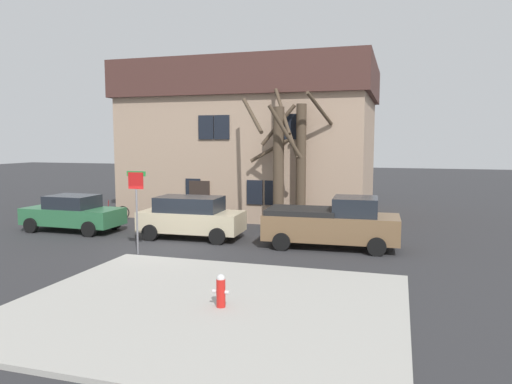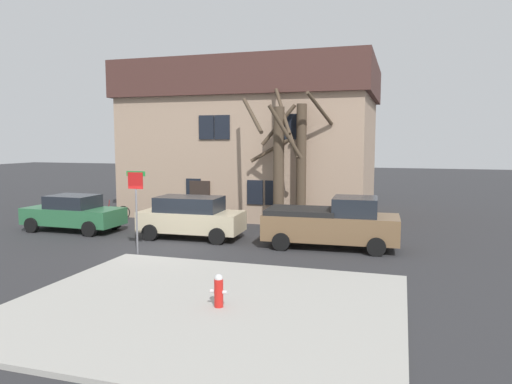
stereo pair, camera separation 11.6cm
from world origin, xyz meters
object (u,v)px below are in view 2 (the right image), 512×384
object	(u,v)px
tree_bare_near	(278,162)
pickup_truck_brown	(332,223)
building_main	(256,139)
bicycle_leaning	(113,213)
street_sign_pole	(136,197)
fire_hydrant	(219,290)
car_green_sedan	(73,213)
car_beige_wagon	(191,217)
tree_bare_mid	(300,160)

from	to	relation	value
tree_bare_near	pickup_truck_brown	distance (m)	4.59
building_main	bicycle_leaning	distance (m)	9.04
bicycle_leaning	street_sign_pole	bearing A→B (deg)	-50.41
building_main	fire_hydrant	bearing A→B (deg)	-75.85
pickup_truck_brown	car_green_sedan	bearing A→B (deg)	-179.81
fire_hydrant	street_sign_pole	size ratio (longest dim) A/B	0.27
pickup_truck_brown	street_sign_pole	distance (m)	7.46
car_beige_wagon	pickup_truck_brown	size ratio (longest dim) A/B	0.84
car_green_sedan	car_beige_wagon	size ratio (longest dim) A/B	1.03
tree_bare_mid	street_sign_pole	size ratio (longest dim) A/B	2.17
car_green_sedan	pickup_truck_brown	bearing A→B (deg)	0.19
tree_bare_near	tree_bare_mid	size ratio (longest dim) A/B	0.93
pickup_truck_brown	bicycle_leaning	xyz separation A→B (m)	(-11.97, 3.28, -0.59)
street_sign_pole	pickup_truck_brown	bearing A→B (deg)	25.22
street_sign_pole	tree_bare_mid	bearing A→B (deg)	54.73
tree_bare_near	bicycle_leaning	xyz separation A→B (m)	(-9.06, 0.49, -2.80)
tree_bare_mid	bicycle_leaning	xyz separation A→B (m)	(-9.98, -0.19, -2.86)
car_green_sedan	car_beige_wagon	xyz separation A→B (m)	(5.87, 0.07, 0.09)
tree_bare_near	fire_hydrant	xyz separation A→B (m)	(1.30, -10.61, -2.63)
street_sign_pole	tree_bare_near	bearing A→B (deg)	57.61
tree_bare_near	car_beige_wagon	bearing A→B (deg)	-138.02
tree_bare_mid	bicycle_leaning	bearing A→B (deg)	-178.89
tree_bare_near	fire_hydrant	distance (m)	11.01
tree_bare_mid	car_beige_wagon	size ratio (longest dim) A/B	1.50
fire_hydrant	bicycle_leaning	world-z (taller)	bicycle_leaning
car_beige_wagon	pickup_truck_brown	xyz separation A→B (m)	(5.97, -0.03, 0.04)
tree_bare_mid	street_sign_pole	distance (m)	8.17
building_main	street_sign_pole	distance (m)	11.93
car_beige_wagon	bicycle_leaning	distance (m)	6.85
bicycle_leaning	car_green_sedan	bearing A→B (deg)	-87.76
tree_bare_near	street_sign_pole	size ratio (longest dim) A/B	2.01
car_green_sedan	car_beige_wagon	bearing A→B (deg)	0.67
bicycle_leaning	tree_bare_near	bearing A→B (deg)	-3.10
car_beige_wagon	street_sign_pole	xyz separation A→B (m)	(-0.69, -3.17, 1.19)
fire_hydrant	building_main	bearing A→B (deg)	104.15
car_beige_wagon	street_sign_pole	world-z (taller)	street_sign_pole
tree_bare_near	car_green_sedan	distance (m)	9.66
building_main	tree_bare_near	size ratio (longest dim) A/B	2.24
building_main	pickup_truck_brown	distance (m)	10.82
tree_bare_near	pickup_truck_brown	bearing A→B (deg)	-43.79
car_beige_wagon	fire_hydrant	size ratio (longest dim) A/B	5.40
tree_bare_mid	fire_hydrant	xyz separation A→B (m)	(0.38, -11.30, -2.69)
street_sign_pole	bicycle_leaning	distance (m)	8.51
pickup_truck_brown	street_sign_pole	world-z (taller)	street_sign_pole
car_green_sedan	street_sign_pole	distance (m)	6.17
fire_hydrant	car_beige_wagon	bearing A→B (deg)	119.04
car_beige_wagon	car_green_sedan	bearing A→B (deg)	-179.33
pickup_truck_brown	tree_bare_mid	bearing A→B (deg)	119.84
car_green_sedan	car_beige_wagon	world-z (taller)	car_beige_wagon
car_green_sedan	pickup_truck_brown	world-z (taller)	pickup_truck_brown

